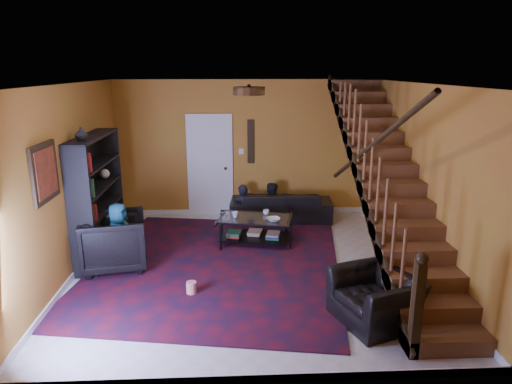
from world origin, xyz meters
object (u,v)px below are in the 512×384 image
sofa (281,205)px  coffee_table (255,228)px  bookshelf (98,199)px  armchair_right (375,298)px  armchair_left (115,242)px

sofa → coffee_table: bearing=70.3°
bookshelf → armchair_right: 4.56m
sofa → coffee_table: sofa is taller
sofa → coffee_table: (-0.59, -1.31, -0.02)m
armchair_left → armchair_right: armchair_left is taller
armchair_left → sofa: bearing=-63.1°
bookshelf → sofa: bookshelf is taller
armchair_left → armchair_right: bearing=-127.6°
bookshelf → armchair_right: size_ratio=2.10×
sofa → armchair_right: armchair_right is taller
bookshelf → coffee_table: bearing=8.7°
bookshelf → coffee_table: 2.68m
bookshelf → sofa: size_ratio=0.98×
armchair_right → coffee_table: size_ratio=0.69×
bookshelf → armchair_left: bookshelf is taller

